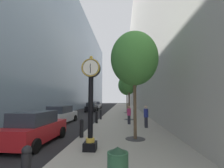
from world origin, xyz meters
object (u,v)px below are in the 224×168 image
object	(u,v)px
bollard_fifth	(97,117)
street_tree_near	(134,59)
car_red_trailing	(35,128)
bollard_nearest	(26,167)
street_tree_mid_near	(129,84)
bollard_sixth	(101,114)
trash_bin	(118,168)
pedestrian_walking	(146,116)
car_silver_mid	(61,115)
bollard_third	(82,127)
pedestrian_by_clock	(129,114)
bollard_fourth	(91,121)
street_clock	(91,97)
car_black_near	(92,107)
car_white_far	(97,105)
street_tree_mid_far	(127,85)

from	to	relation	value
bollard_fifth	street_tree_near	world-z (taller)	street_tree_near
car_red_trailing	bollard_nearest	bearing A→B (deg)	-62.14
street_tree_near	street_tree_mid_near	xyz separation A→B (m)	(0.00, 8.02, -0.66)
bollard_sixth	trash_bin	bearing A→B (deg)	-80.02
car_red_trailing	pedestrian_walking	bearing A→B (deg)	33.74
bollard_nearest	bollard_fifth	size ratio (longest dim) A/B	1.00
pedestrian_walking	car_silver_mid	world-z (taller)	pedestrian_walking
bollard_third	street_tree_mid_near	bearing A→B (deg)	68.52
pedestrian_by_clock	bollard_fifth	bearing A→B (deg)	172.49
bollard_fourth	street_tree_mid_near	world-z (taller)	street_tree_mid_near
bollard_nearest	car_red_trailing	distance (m)	4.78
street_clock	bollard_third	xyz separation A→B (m)	(-0.98, 2.21, -1.74)
pedestrian_walking	street_tree_near	bearing A→B (deg)	-107.88
car_black_near	car_white_far	distance (m)	9.14
street_tree_mid_near	car_black_near	size ratio (longest dim) A/B	1.24
bollard_sixth	car_red_trailing	size ratio (longest dim) A/B	0.26
bollard_fourth	street_tree_near	world-z (taller)	street_tree_near
street_tree_mid_near	car_silver_mid	xyz separation A→B (m)	(-6.68, -2.15, -3.21)
bollard_nearest	bollard_fourth	distance (m)	7.83
pedestrian_by_clock	car_red_trailing	size ratio (longest dim) A/B	0.39
street_tree_near	pedestrian_by_clock	world-z (taller)	street_tree_near
street_clock	pedestrian_walking	distance (m)	6.55
bollard_sixth	car_red_trailing	xyz separation A→B (m)	(-2.23, -8.83, 0.12)
bollard_nearest	street_clock	bearing A→B (deg)	72.02
bollard_nearest	street_tree_mid_far	bearing A→B (deg)	81.67
bollard_nearest	car_black_near	bearing A→B (deg)	97.73
bollard_fifth	bollard_sixth	distance (m)	2.61
street_tree_mid_far	pedestrian_walking	size ratio (longest dim) A/B	3.58
street_clock	bollard_fourth	distance (m)	5.22
street_clock	car_silver_mid	distance (m)	9.28
bollard_third	bollard_fifth	bearing A→B (deg)	90.00
street_tree_mid_far	trash_bin	distance (m)	21.35
bollard_sixth	bollard_fifth	bearing A→B (deg)	-90.00
bollard_nearest	street_tree_near	bearing A→B (deg)	58.55
bollard_fourth	car_white_far	size ratio (longest dim) A/B	0.24
bollard_nearest	bollard_third	distance (m)	5.22
bollard_sixth	pedestrian_walking	bearing A→B (deg)	-47.07
bollard_fifth	pedestrian_walking	xyz separation A→B (m)	(4.21, -1.92, 0.33)
bollard_fourth	car_red_trailing	distance (m)	4.24
bollard_fifth	trash_bin	distance (m)	10.58
trash_bin	pedestrian_walking	size ratio (longest dim) A/B	0.62
bollard_sixth	car_black_near	distance (m)	11.81
pedestrian_walking	car_black_near	distance (m)	17.55
street_tree_mid_near	car_red_trailing	distance (m)	10.81
bollard_sixth	car_white_far	world-z (taller)	car_white_far
bollard_fourth	street_tree_near	distance (m)	5.76
car_silver_mid	pedestrian_walking	bearing A→B (deg)	-17.11
bollard_nearest	bollard_fifth	xyz separation A→B (m)	(0.00, 10.44, 0.00)
pedestrian_by_clock	car_silver_mid	size ratio (longest dim) A/B	0.36
bollard_fourth	pedestrian_by_clock	bearing A→B (deg)	37.00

